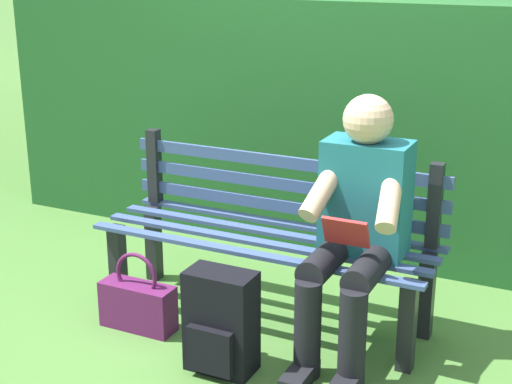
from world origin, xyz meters
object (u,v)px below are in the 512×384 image
at_px(person_seated, 356,223).
at_px(park_bench, 271,232).
at_px(backpack, 221,323).
at_px(handbag, 138,304).

bearing_deg(person_seated, park_bench, -19.58).
xyz_separation_m(person_seated, backpack, (0.46, 0.41, -0.40)).
bearing_deg(person_seated, handbag, 14.46).
distance_m(person_seated, backpack, 0.73).
bearing_deg(backpack, park_bench, -86.87).
distance_m(person_seated, handbag, 1.14).
height_order(backpack, handbag, backpack).
bearing_deg(handbag, park_bench, -139.76).
height_order(park_bench, backpack, park_bench).
xyz_separation_m(backpack, handbag, (0.54, -0.16, -0.10)).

